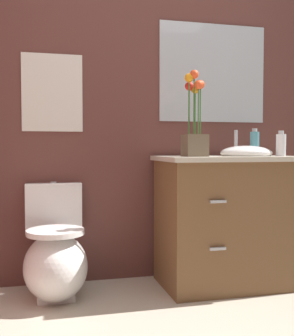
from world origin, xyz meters
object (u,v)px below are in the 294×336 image
object	(u,v)px
wall_poster	(52,93)
vanity_cabinet	(230,219)
lotion_bottle	(254,143)
wall_mirror	(213,73)
soap_bottle	(281,145)
flower_vase	(195,128)
toilet	(55,258)

from	to	relation	value
wall_poster	vanity_cabinet	bearing A→B (deg)	-14.52
lotion_bottle	wall_mirror	size ratio (longest dim) A/B	0.24
soap_bottle	wall_mirror	bearing A→B (deg)	134.39
flower_vase	toilet	bearing A→B (deg)	175.41
toilet	soap_bottle	world-z (taller)	soap_bottle
toilet	lotion_bottle	size ratio (longest dim) A/B	3.64
toilet	vanity_cabinet	xyz separation A→B (m)	(1.14, -0.03, 0.20)
wall_poster	wall_mirror	xyz separation A→B (m)	(1.13, 0.00, 0.18)
vanity_cabinet	lotion_bottle	distance (m)	0.56
toilet	wall_poster	bearing A→B (deg)	90.00
wall_mirror	flower_vase	bearing A→B (deg)	-128.05
lotion_bottle	wall_poster	world-z (taller)	wall_poster
flower_vase	wall_mirror	bearing A→B (deg)	51.95
toilet	wall_mirror	xyz separation A→B (m)	(1.13, 0.27, 1.21)
soap_bottle	wall_poster	bearing A→B (deg)	166.64
soap_bottle	lotion_bottle	world-z (taller)	lotion_bottle
wall_mirror	soap_bottle	bearing A→B (deg)	-45.61
vanity_cabinet	flower_vase	xyz separation A→B (m)	(-0.27, -0.04, 0.60)
toilet	wall_mirror	world-z (taller)	wall_mirror
soap_bottle	flower_vase	bearing A→B (deg)	178.77
vanity_cabinet	lotion_bottle	bearing A→B (deg)	21.62
flower_vase	soap_bottle	xyz separation A→B (m)	(0.61, -0.01, -0.11)
flower_vase	soap_bottle	bearing A→B (deg)	-1.23
vanity_cabinet	wall_poster	distance (m)	1.44
soap_bottle	lotion_bottle	xyz separation A→B (m)	(-0.12, 0.15, 0.01)
flower_vase	lotion_bottle	distance (m)	0.52
vanity_cabinet	soap_bottle	xyz separation A→B (m)	(0.34, -0.06, 0.49)
toilet	soap_bottle	distance (m)	1.63
flower_vase	wall_poster	bearing A→B (deg)	158.78
toilet	wall_poster	xyz separation A→B (m)	(-0.00, 0.27, 1.03)
wall_poster	wall_mirror	bearing A→B (deg)	0.00
wall_mirror	lotion_bottle	bearing A→B (deg)	-42.15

